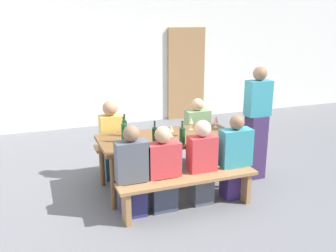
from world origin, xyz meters
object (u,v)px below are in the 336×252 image
bench_near (189,185)px  wine_bottle_1 (182,135)px  seated_guest_near_1 (163,171)px  tasting_table (168,142)px  standing_host (256,125)px  seated_guest_far_1 (197,135)px  bench_far (152,147)px  seated_guest_far_0 (112,141)px  wine_bottle_2 (125,128)px  wine_glass_1 (171,129)px  wooden_door (186,74)px  wine_glass_2 (182,128)px  wine_glass_0 (216,119)px  wine_glass_3 (191,121)px  seated_guest_near_2 (202,164)px  seated_guest_near_0 (132,174)px  wine_bottle_0 (124,133)px  wine_bottle_3 (155,136)px  seated_guest_near_3 (235,160)px

bench_near → wine_bottle_1: 0.64m
seated_guest_near_1 → tasting_table: bearing=-25.6°
standing_host → seated_guest_far_1: bearing=-48.4°
bench_far → seated_guest_far_0: bearing=-167.3°
bench_near → wine_bottle_2: size_ratio=5.75×
wine_bottle_1 → wine_glass_1: size_ratio=1.90×
wooden_door → wine_glass_2: (-1.54, -3.47, -0.18)m
wine_bottle_2 → wine_glass_0: bearing=-2.5°
wine_glass_2 → wine_glass_3: 0.34m
tasting_table → wine_glass_3: bearing=23.9°
seated_guest_near_2 → wine_glass_1: bearing=18.8°
bench_near → wine_glass_1: wine_glass_1 is taller
wine_glass_1 → wine_glass_2: 0.14m
bench_far → seated_guest_near_0: size_ratio=1.57×
seated_guest_far_1 → standing_host: bearing=41.6°
wine_bottle_1 → seated_guest_near_1: seated_guest_near_1 is taller
wine_glass_2 → wine_bottle_0: bearing=178.8°
wine_bottle_0 → wine_glass_0: 1.45m
wine_glass_1 → standing_host: bearing=-5.0°
standing_host → wine_bottle_2: bearing=-10.5°
wine_glass_0 → standing_host: (0.51, -0.29, -0.06)m
wine_bottle_3 → seated_guest_near_2: size_ratio=0.28×
wine_glass_3 → standing_host: bearing=-18.6°
wine_glass_0 → seated_guest_near_1: 1.38m
bench_near → wine_bottle_1: bearing=80.6°
wooden_door → wine_bottle_3: 4.19m
wine_bottle_2 → seated_guest_near_1: 0.93m
wine_glass_0 → bench_far: bearing=145.6°
tasting_table → wine_bottle_0: (-0.62, -0.03, 0.21)m
wine_bottle_0 → bench_near: bearing=-48.6°
wine_bottle_0 → seated_guest_far_0: (-0.04, 0.61, -0.30)m
wine_bottle_0 → seated_guest_near_0: seated_guest_near_0 is taller
wine_glass_0 → wine_glass_2: 0.67m
bench_near → seated_guest_near_0: size_ratio=1.57×
bench_near → wine_glass_0: 1.33m
wooden_door → wine_bottle_2: size_ratio=6.79×
wine_glass_2 → wine_bottle_2: bearing=159.3°
bench_near → wine_bottle_2: (-0.55, 0.96, 0.52)m
wooden_door → wine_glass_2: 3.80m
wine_bottle_0 → wine_glass_2: bearing=-1.2°
wine_glass_0 → seated_guest_far_0: size_ratio=0.15×
wine_bottle_2 → wine_glass_2: 0.78m
bench_near → seated_guest_near_3: seated_guest_near_3 is taller
seated_guest_near_3 → seated_guest_far_1: (-0.01, 1.16, -0.00)m
seated_guest_near_2 → seated_guest_far_1: seated_guest_far_1 is taller
wine_bottle_0 → seated_guest_near_3: (1.34, -0.55, -0.35)m
bench_far → wine_bottle_0: bearing=-129.3°
wine_glass_3 → seated_guest_far_0: 1.20m
wine_bottle_3 → seated_guest_near_1: (-0.00, -0.33, -0.36)m
seated_guest_far_0 → standing_host: size_ratio=0.71×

